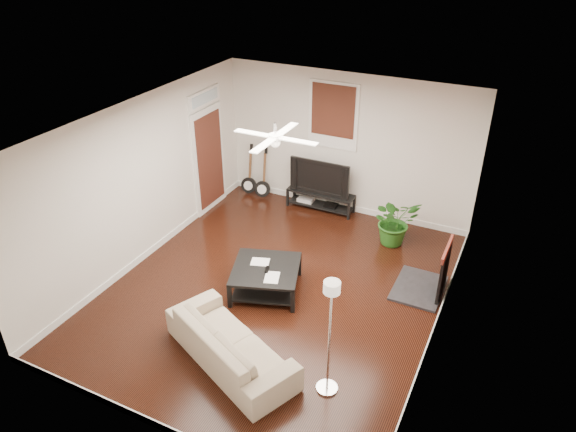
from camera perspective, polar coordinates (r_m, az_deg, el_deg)
name	(u,v)px	position (r m, az deg, el deg)	size (l,w,h in m)	color
room	(276,213)	(7.83, -1.28, 0.29)	(5.01, 6.01, 2.81)	black
brick_accent	(460,220)	(8.06, 18.06, -0.38)	(0.02, 2.20, 2.80)	#B34939
fireplace	(431,268)	(8.58, 15.21, -5.41)	(0.80, 1.10, 0.92)	black
window_back	(333,116)	(10.21, 4.89, 10.73)	(1.00, 0.06, 1.30)	#3F1C11
door_left	(209,150)	(10.52, -8.57, 7.01)	(0.08, 1.00, 2.50)	white
tv_stand	(321,201)	(10.78, 3.53, 1.67)	(1.38, 0.37, 0.39)	black
tv	(322,176)	(10.56, 3.66, 4.37)	(1.24, 0.16, 0.71)	black
coffee_table	(266,279)	(8.46, -2.39, -6.80)	(1.03, 1.03, 0.43)	black
sofa	(230,343)	(7.25, -6.22, -13.49)	(2.07, 0.81, 0.60)	tan
floor_lamp	(329,339)	(6.49, 4.48, -13.05)	(0.28, 0.28, 1.69)	silver
potted_plant	(395,221)	(9.71, 11.46, -0.52)	(0.82, 0.71, 0.91)	#23601B
guitar_left	(248,170)	(11.27, -4.31, 4.94)	(0.34, 0.24, 1.10)	black
guitar_right	(262,174)	(11.08, -2.81, 4.56)	(0.34, 0.24, 1.10)	black
ceiling_fan	(275,137)	(7.32, -1.38, 8.51)	(1.24, 1.24, 0.32)	white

